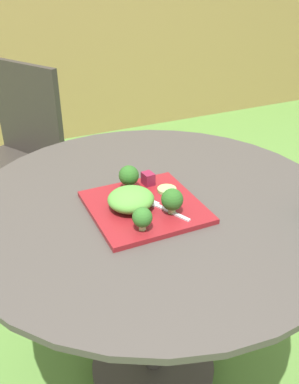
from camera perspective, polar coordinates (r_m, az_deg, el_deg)
The scene contains 12 objects.
ground_plane at distance 1.69m, azimuth 0.47°, elevation -22.84°, with size 12.00×12.00×0.00m, color #568438.
bamboo_fence at distance 3.30m, azimuth -17.89°, elevation 19.99°, with size 8.00×0.08×1.69m, color #9E7F47.
patio_table at distance 1.31m, azimuth 0.57°, elevation -9.11°, with size 1.06×1.06×0.73m.
patio_chair at distance 2.11m, azimuth -17.71°, elevation 5.76°, with size 0.60×0.60×0.90m.
salad_plate at distance 1.15m, azimuth -0.64°, elevation -2.02°, with size 0.29×0.29×0.01m, color maroon.
fork at distance 1.13m, azimuth 1.65°, elevation -2.11°, with size 0.08×0.15×0.00m.
lettuce_mound at distance 1.12m, azimuth -2.52°, elevation -0.98°, with size 0.12×0.12×0.05m, color #519338.
broccoli_floret_0 at distance 1.09m, azimuth 3.08°, elevation -1.06°, with size 0.06×0.06×0.07m.
broccoli_floret_1 at distance 1.20m, azimuth -2.81°, elevation 2.18°, with size 0.06×0.06×0.07m.
broccoli_floret_2 at distance 1.03m, azimuth -0.98°, elevation -3.47°, with size 0.05×0.05×0.06m.
cucumber_slice_0 at distance 1.20m, azimuth 2.36°, elevation 0.32°, with size 0.05×0.05×0.01m, color #8EB766.
beet_chunk_0 at distance 1.23m, azimuth -0.19°, elevation 1.82°, with size 0.04×0.03×0.04m, color maroon.
Camera 1 is at (-0.44, -0.92, 1.34)m, focal length 39.57 mm.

